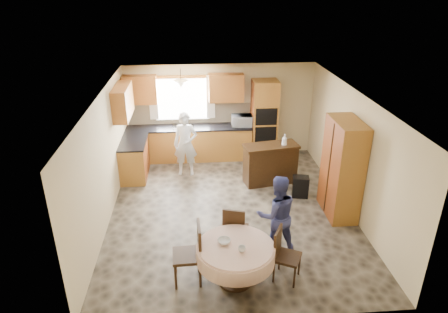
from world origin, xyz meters
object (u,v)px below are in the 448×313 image
chair_left (192,251)px  person_sink (186,144)px  oven_tower (264,120)px  sideboard (270,165)px  dining_table (236,254)px  chair_back (235,228)px  cupboard (342,169)px  chair_right (283,252)px  person_dining (277,215)px

chair_left → person_sink: 3.89m
oven_tower → sideboard: size_ratio=1.67×
dining_table → chair_left: (-0.68, 0.10, 0.03)m
chair_back → cupboard: bearing=-135.9°
cupboard → chair_back: (-2.29, -1.16, -0.50)m
sideboard → person_sink: size_ratio=0.80×
chair_left → chair_right: (1.46, -0.07, -0.07)m
oven_tower → sideboard: 1.63m
chair_right → chair_left: bearing=114.7°
oven_tower → cupboard: oven_tower is taller
cupboard → chair_back: size_ratio=2.15×
oven_tower → cupboard: (1.07, -2.96, -0.04)m
sideboard → cupboard: bearing=-61.4°
person_dining → chair_left: bearing=18.7°
oven_tower → chair_right: size_ratio=2.32×
chair_left → person_sink: person_sink is taller
chair_back → chair_right: bearing=152.3°
person_sink → person_dining: (1.61, -3.21, -0.06)m
sideboard → chair_left: bearing=-129.9°
oven_tower → chair_left: size_ratio=2.03×
sideboard → person_sink: 2.12m
oven_tower → person_dining: (-0.48, -4.10, -0.32)m
oven_tower → person_sink: oven_tower is taller
chair_left → person_sink: size_ratio=0.65×
person_sink → chair_right: bearing=-63.3°
oven_tower → chair_left: (-1.97, -4.76, -0.48)m
cupboard → sideboard: bearing=128.6°
oven_tower → chair_back: (-1.22, -4.12, -0.54)m
sideboard → person_sink: person_sink is taller
chair_left → person_sink: bearing=179.2°
person_sink → sideboard: bearing=-12.4°
dining_table → chair_left: bearing=171.3°
sideboard → chair_right: (-0.42, -3.32, 0.05)m
oven_tower → chair_back: size_ratio=2.24×
oven_tower → dining_table: size_ratio=1.70×
cupboard → chair_left: cupboard is taller
dining_table → person_sink: (-0.80, 3.98, 0.25)m
person_sink → chair_left: bearing=-83.4°
cupboard → chair_left: bearing=-149.3°
dining_table → person_dining: bearing=43.6°
chair_left → chair_right: bearing=84.9°
chair_left → chair_right: chair_left is taller
dining_table → chair_back: 0.75m
chair_left → chair_back: 0.99m
oven_tower → chair_right: oven_tower is taller
cupboard → chair_left: 3.56m
chair_right → sideboard: bearing=20.2°
dining_table → chair_left: 0.69m
chair_back → sideboard: bearing=-96.0°
oven_tower → cupboard: size_ratio=1.04×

